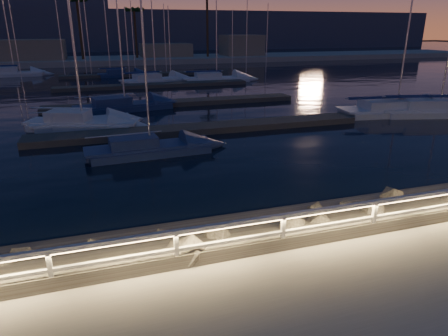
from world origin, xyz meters
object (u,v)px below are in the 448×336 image
at_px(sailboat_d, 394,109).
at_px(sailboat_m, 13,73).
at_px(guard_rail, 344,214).
at_px(sailboat_b, 147,147).
at_px(sailboat_g, 122,105).
at_px(sailboat_h, 436,109).
at_px(sailboat_l, 215,78).
at_px(sailboat_n, 121,74).
at_px(sailboat_f, 79,121).
at_px(sailboat_k, 154,80).
at_px(sailboat_a, 80,122).

height_order(sailboat_d, sailboat_m, sailboat_d).
height_order(guard_rail, sailboat_b, sailboat_b).
xyz_separation_m(sailboat_g, sailboat_h, (23.26, -9.41, 0.04)).
distance_m(sailboat_d, sailboat_l, 25.14).
height_order(sailboat_d, sailboat_n, sailboat_d).
bearing_deg(sailboat_b, sailboat_f, 110.72).
relative_size(sailboat_d, sailboat_h, 0.94).
height_order(sailboat_k, sailboat_n, sailboat_k).
height_order(sailboat_f, sailboat_g, sailboat_g).
bearing_deg(guard_rail, sailboat_l, 78.56).
relative_size(sailboat_l, sailboat_m, 1.10).
distance_m(sailboat_f, sailboat_m, 36.35).
height_order(sailboat_g, sailboat_k, sailboat_k).
bearing_deg(sailboat_g, sailboat_h, -32.64).
bearing_deg(sailboat_g, sailboat_l, 40.41).
bearing_deg(sailboat_f, sailboat_d, -15.76).
relative_size(sailboat_f, sailboat_g, 0.83).
distance_m(sailboat_d, sailboat_f, 23.68).
height_order(sailboat_b, sailboat_h, sailboat_h).
xyz_separation_m(sailboat_f, sailboat_n, (4.97, 30.12, -0.00)).
height_order(sailboat_a, sailboat_k, sailboat_k).
bearing_deg(sailboat_d, sailboat_h, -12.39).
xyz_separation_m(sailboat_a, sailboat_h, (26.48, -3.67, 0.01)).
relative_size(guard_rail, sailboat_a, 3.48).
xyz_separation_m(guard_rail, sailboat_b, (-4.16, 11.99, -0.97)).
bearing_deg(sailboat_n, sailboat_k, -74.56).
bearing_deg(sailboat_h, sailboat_g, 172.22).
distance_m(guard_rail, sailboat_m, 57.63).
bearing_deg(sailboat_m, sailboat_l, -33.24).
height_order(sailboat_a, sailboat_h, sailboat_h).
bearing_deg(sailboat_m, sailboat_g, -70.73).
bearing_deg(sailboat_l, sailboat_m, 152.48).
height_order(sailboat_d, sailboat_f, sailboat_d).
bearing_deg(sailboat_k, sailboat_n, 95.91).
xyz_separation_m(sailboat_b, sailboat_d, (19.88, 4.62, 0.04)).
xyz_separation_m(sailboat_a, sailboat_d, (23.39, -2.60, -0.00)).
bearing_deg(guard_rail, sailboat_d, 46.58).
distance_m(sailboat_b, sailboat_g, 12.96).
relative_size(sailboat_a, sailboat_b, 1.10).
bearing_deg(sailboat_b, sailboat_d, 9.49).
distance_m(guard_rail, sailboat_g, 25.36).
bearing_deg(sailboat_h, sailboat_a, -173.66).
xyz_separation_m(sailboat_a, sailboat_n, (4.91, 30.81, -0.05)).
bearing_deg(sailboat_l, sailboat_a, -124.65).
relative_size(guard_rail, sailboat_l, 2.98).
height_order(sailboat_a, sailboat_m, sailboat_m).
height_order(sailboat_k, sailboat_l, sailboat_l).
bearing_deg(sailboat_a, sailboat_n, 101.73).
relative_size(sailboat_d, sailboat_g, 1.14).
distance_m(sailboat_d, sailboat_k, 28.95).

